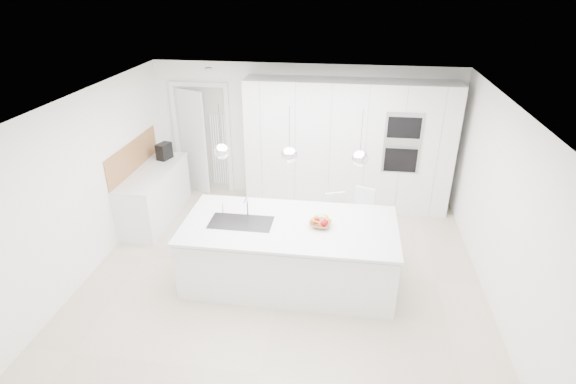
# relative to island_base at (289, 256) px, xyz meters

# --- Properties ---
(floor) EXTENTS (5.50, 5.50, 0.00)m
(floor) POSITION_rel_island_base_xyz_m (-0.10, 0.30, -0.43)
(floor) COLOR beige
(floor) RESTS_ON ground
(wall_back) EXTENTS (5.50, 0.00, 5.50)m
(wall_back) POSITION_rel_island_base_xyz_m (-0.10, 2.80, 0.82)
(wall_back) COLOR white
(wall_back) RESTS_ON ground
(wall_left) EXTENTS (0.00, 5.00, 5.00)m
(wall_left) POSITION_rel_island_base_xyz_m (-2.85, 0.30, 0.82)
(wall_left) COLOR white
(wall_left) RESTS_ON ground
(ceiling) EXTENTS (5.50, 5.50, 0.00)m
(ceiling) POSITION_rel_island_base_xyz_m (-0.10, 0.30, 2.07)
(ceiling) COLOR white
(ceiling) RESTS_ON wall_back
(tall_cabinets) EXTENTS (3.60, 0.60, 2.30)m
(tall_cabinets) POSITION_rel_island_base_xyz_m (0.70, 2.50, 0.72)
(tall_cabinets) COLOR white
(tall_cabinets) RESTS_ON floor
(oven_stack) EXTENTS (0.62, 0.04, 1.05)m
(oven_stack) POSITION_rel_island_base_xyz_m (1.60, 2.19, 0.92)
(oven_stack) COLOR #A5A5A8
(oven_stack) RESTS_ON tall_cabinets
(doorway_frame) EXTENTS (1.11, 0.08, 2.13)m
(doorway_frame) POSITION_rel_island_base_xyz_m (-2.05, 2.77, 0.59)
(doorway_frame) COLOR white
(doorway_frame) RESTS_ON floor
(hallway_door) EXTENTS (0.76, 0.38, 2.00)m
(hallway_door) POSITION_rel_island_base_xyz_m (-2.30, 2.72, 0.57)
(hallway_door) COLOR white
(hallway_door) RESTS_ON floor
(radiator) EXTENTS (0.32, 0.04, 1.40)m
(radiator) POSITION_rel_island_base_xyz_m (-1.73, 2.76, 0.42)
(radiator) COLOR white
(radiator) RESTS_ON floor
(left_base_cabinets) EXTENTS (0.60, 1.80, 0.86)m
(left_base_cabinets) POSITION_rel_island_base_xyz_m (-2.55, 1.50, 0.00)
(left_base_cabinets) COLOR white
(left_base_cabinets) RESTS_ON floor
(left_worktop) EXTENTS (0.62, 1.82, 0.04)m
(left_worktop) POSITION_rel_island_base_xyz_m (-2.55, 1.50, 0.45)
(left_worktop) COLOR white
(left_worktop) RESTS_ON left_base_cabinets
(oak_backsplash) EXTENTS (0.02, 1.80, 0.50)m
(oak_backsplash) POSITION_rel_island_base_xyz_m (-2.84, 1.50, 0.72)
(oak_backsplash) COLOR #AF723E
(oak_backsplash) RESTS_ON wall_left
(island_base) EXTENTS (2.80, 1.20, 0.86)m
(island_base) POSITION_rel_island_base_xyz_m (0.00, 0.00, 0.00)
(island_base) COLOR white
(island_base) RESTS_ON floor
(island_worktop) EXTENTS (2.84, 1.40, 0.04)m
(island_worktop) POSITION_rel_island_base_xyz_m (0.00, 0.05, 0.45)
(island_worktop) COLOR white
(island_worktop) RESTS_ON island_base
(island_sink) EXTENTS (0.84, 0.44, 0.18)m
(island_sink) POSITION_rel_island_base_xyz_m (-0.65, -0.00, 0.39)
(island_sink) COLOR #3F3F42
(island_sink) RESTS_ON island_worktop
(island_tap) EXTENTS (0.02, 0.02, 0.30)m
(island_tap) POSITION_rel_island_base_xyz_m (-0.60, 0.20, 0.62)
(island_tap) COLOR white
(island_tap) RESTS_ON island_worktop
(pendant_left) EXTENTS (0.20, 0.20, 0.20)m
(pendant_left) POSITION_rel_island_base_xyz_m (-0.85, -0.00, 1.47)
(pendant_left) COLOR white
(pendant_left) RESTS_ON ceiling
(pendant_mid) EXTENTS (0.20, 0.20, 0.20)m
(pendant_mid) POSITION_rel_island_base_xyz_m (-0.00, -0.00, 1.47)
(pendant_mid) COLOR white
(pendant_mid) RESTS_ON ceiling
(pendant_right) EXTENTS (0.20, 0.20, 0.20)m
(pendant_right) POSITION_rel_island_base_xyz_m (0.85, -0.00, 1.47)
(pendant_right) COLOR white
(pendant_right) RESTS_ON ceiling
(fruit_bowl) EXTENTS (0.33, 0.33, 0.07)m
(fruit_bowl) POSITION_rel_island_base_xyz_m (0.41, 0.05, 0.50)
(fruit_bowl) COLOR #AF723E
(fruit_bowl) RESTS_ON island_worktop
(espresso_machine) EXTENTS (0.24, 0.31, 0.29)m
(espresso_machine) POSITION_rel_island_base_xyz_m (-2.53, 2.05, 0.61)
(espresso_machine) COLOR black
(espresso_machine) RESTS_ON left_worktop
(bar_stool_left) EXTENTS (0.45, 0.52, 0.96)m
(bar_stool_left) POSITION_rel_island_base_xyz_m (0.56, 0.82, 0.05)
(bar_stool_left) COLOR white
(bar_stool_left) RESTS_ON floor
(bar_stool_right) EXTENTS (0.46, 0.54, 1.00)m
(bar_stool_right) POSITION_rel_island_base_xyz_m (1.00, 0.97, 0.07)
(bar_stool_right) COLOR white
(bar_stool_right) RESTS_ON floor
(apple_a) EXTENTS (0.08, 0.08, 0.08)m
(apple_a) POSITION_rel_island_base_xyz_m (0.35, 0.06, 0.54)
(apple_a) COLOR #9E0212
(apple_a) RESTS_ON fruit_bowl
(apple_b) EXTENTS (0.08, 0.08, 0.08)m
(apple_b) POSITION_rel_island_base_xyz_m (0.35, 0.06, 0.54)
(apple_b) COLOR #9E0212
(apple_b) RESTS_ON fruit_bowl
(apple_c) EXTENTS (0.07, 0.07, 0.07)m
(apple_c) POSITION_rel_island_base_xyz_m (0.47, 0.05, 0.54)
(apple_c) COLOR #9E0212
(apple_c) RESTS_ON fruit_bowl
(apple_extra_3) EXTENTS (0.08, 0.08, 0.08)m
(apple_extra_3) POSITION_rel_island_base_xyz_m (0.45, 0.00, 0.54)
(apple_extra_3) COLOR #9E0212
(apple_extra_3) RESTS_ON fruit_bowl
(banana_bunch) EXTENTS (0.26, 0.18, 0.23)m
(banana_bunch) POSITION_rel_island_base_xyz_m (0.40, 0.04, 0.59)
(banana_bunch) COLOR yellow
(banana_bunch) RESTS_ON fruit_bowl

